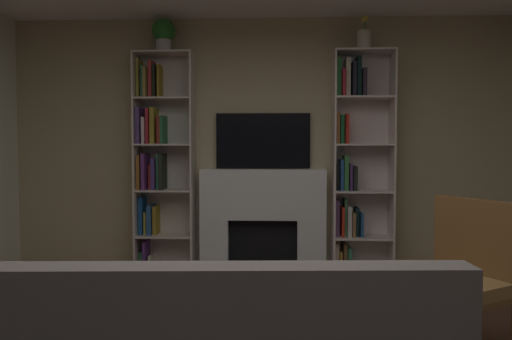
{
  "coord_description": "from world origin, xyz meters",
  "views": [
    {
      "loc": [
        0.16,
        -2.42,
        1.37
      ],
      "look_at": [
        0.0,
        1.07,
        1.19
      ],
      "focal_mm": 34.94,
      "sensor_mm": 36.0,
      "label": 1
    }
  ],
  "objects": [
    {
      "name": "vase_with_flowers",
      "position": [
        0.98,
        2.52,
        2.4
      ],
      "size": [
        0.14,
        0.14,
        0.34
      ],
      "color": "beige",
      "rests_on": "bookshelf_right"
    },
    {
      "name": "bookshelf_right",
      "position": [
        0.91,
        2.56,
        1.14
      ],
      "size": [
        0.59,
        0.3,
        2.29
      ],
      "color": "silver",
      "rests_on": "ground_plane"
    },
    {
      "name": "bookshelf_left",
      "position": [
        -1.05,
        2.56,
        1.19
      ],
      "size": [
        0.59,
        0.29,
        2.29
      ],
      "color": "beige",
      "rests_on": "ground_plane"
    },
    {
      "name": "potted_plant",
      "position": [
        -0.98,
        2.52,
        2.47
      ],
      "size": [
        0.23,
        0.23,
        0.33
      ],
      "color": "silver",
      "rests_on": "bookshelf_left"
    },
    {
      "name": "fireplace",
      "position": [
        0.0,
        2.57,
        0.59
      ],
      "size": [
        1.36,
        0.49,
        1.13
      ],
      "color": "white",
      "rests_on": "ground_plane"
    },
    {
      "name": "wall_back_accent",
      "position": [
        0.0,
        2.7,
        1.33
      ],
      "size": [
        5.25,
        0.06,
        2.65
      ],
      "primitive_type": "cube",
      "color": "tan",
      "rests_on": "ground_plane"
    },
    {
      "name": "armchair",
      "position": [
        1.31,
        0.81,
        0.54
      ],
      "size": [
        0.8,
        0.82,
        1.02
      ],
      "color": "brown",
      "rests_on": "ground_plane"
    },
    {
      "name": "tv",
      "position": [
        0.0,
        2.64,
        1.41
      ],
      "size": [
        0.95,
        0.06,
        0.56
      ],
      "primitive_type": "cube",
      "color": "black",
      "rests_on": "fireplace"
    }
  ]
}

